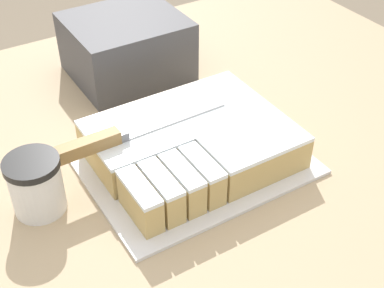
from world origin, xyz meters
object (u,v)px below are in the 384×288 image
object	(u,v)px
cake_board	(192,160)
knife	(98,143)
cake	(193,143)
coffee_cup	(36,185)
storage_box	(126,47)

from	to	relation	value
cake_board	knife	bearing A→B (deg)	166.96
knife	cake	bearing A→B (deg)	-12.59
cake	knife	xyz separation A→B (m)	(-0.15, 0.03, 0.04)
coffee_cup	storage_box	xyz separation A→B (m)	(0.29, 0.29, 0.02)
cake_board	cake	bearing A→B (deg)	38.03
knife	storage_box	world-z (taller)	storage_box
cake_board	knife	size ratio (longest dim) A/B	1.12
knife	cake_board	bearing A→B (deg)	-13.71
cake	storage_box	bearing A→B (deg)	84.05
cake	knife	bearing A→B (deg)	168.08
knife	storage_box	size ratio (longest dim) A/B	1.43
cake_board	coffee_cup	distance (m)	0.26
cake_board	storage_box	bearing A→B (deg)	83.55
cake	knife	world-z (taller)	knife
cake	coffee_cup	world-z (taller)	coffee_cup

